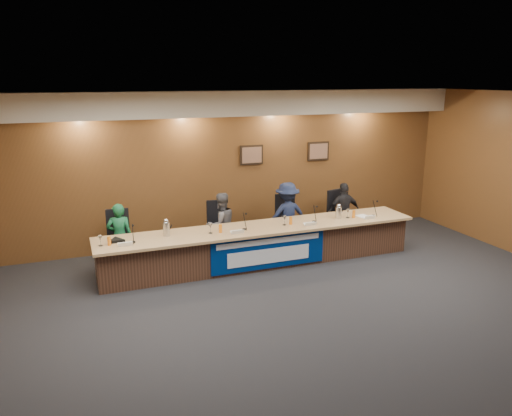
{
  "coord_description": "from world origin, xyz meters",
  "views": [
    {
      "loc": [
        -3.28,
        -5.95,
        3.46
      ],
      "look_at": [
        0.03,
        2.73,
        1.02
      ],
      "focal_mm": 35.0,
      "sensor_mm": 36.0,
      "label": 1
    }
  ],
  "objects_px": {
    "panelist_d": "(344,212)",
    "banner": "(269,252)",
    "panelist_b": "(221,225)",
    "office_chair_d": "(341,218)",
    "office_chair_a": "(120,243)",
    "carafe_left": "(166,229)",
    "speakerphone": "(116,240)",
    "office_chair_c": "(285,224)",
    "office_chair_b": "(220,231)",
    "dais_body": "(261,246)",
    "carafe_right": "(339,213)",
    "panelist_c": "(287,216)",
    "panelist_a": "(120,237)"
  },
  "relations": [
    {
      "from": "dais_body",
      "to": "banner",
      "type": "xyz_separation_m",
      "value": [
        0.0,
        -0.41,
        0.03
      ]
    },
    {
      "from": "panelist_b",
      "to": "office_chair_b",
      "type": "height_order",
      "value": "panelist_b"
    },
    {
      "from": "carafe_right",
      "to": "speakerphone",
      "type": "relative_size",
      "value": 0.71
    },
    {
      "from": "dais_body",
      "to": "office_chair_b",
      "type": "xyz_separation_m",
      "value": [
        -0.57,
        0.77,
        0.13
      ]
    },
    {
      "from": "panelist_d",
      "to": "banner",
      "type": "bearing_deg",
      "value": 29.29
    },
    {
      "from": "panelist_a",
      "to": "dais_body",
      "type": "bearing_deg",
      "value": 173.74
    },
    {
      "from": "panelist_c",
      "to": "carafe_right",
      "type": "bearing_deg",
      "value": 138.86
    },
    {
      "from": "carafe_right",
      "to": "office_chair_c",
      "type": "bearing_deg",
      "value": 133.57
    },
    {
      "from": "office_chair_a",
      "to": "carafe_left",
      "type": "distance_m",
      "value": 1.12
    },
    {
      "from": "office_chair_c",
      "to": "carafe_left",
      "type": "xyz_separation_m",
      "value": [
        -2.62,
        -0.74,
        0.4
      ]
    },
    {
      "from": "panelist_d",
      "to": "office_chair_b",
      "type": "xyz_separation_m",
      "value": [
        -2.76,
        0.1,
        -0.16
      ]
    },
    {
      "from": "panelist_a",
      "to": "office_chair_a",
      "type": "bearing_deg",
      "value": -81.29
    },
    {
      "from": "dais_body",
      "to": "speakerphone",
      "type": "distance_m",
      "value": 2.67
    },
    {
      "from": "office_chair_a",
      "to": "carafe_left",
      "type": "height_order",
      "value": "carafe_left"
    },
    {
      "from": "carafe_right",
      "to": "speakerphone",
      "type": "height_order",
      "value": "carafe_right"
    },
    {
      "from": "panelist_a",
      "to": "carafe_right",
      "type": "height_order",
      "value": "panelist_a"
    },
    {
      "from": "banner",
      "to": "office_chair_a",
      "type": "xyz_separation_m",
      "value": [
        -2.52,
        1.19,
        0.1
      ]
    },
    {
      "from": "dais_body",
      "to": "office_chair_a",
      "type": "height_order",
      "value": "dais_body"
    },
    {
      "from": "dais_body",
      "to": "carafe_left",
      "type": "distance_m",
      "value": 1.85
    },
    {
      "from": "panelist_a",
      "to": "carafe_right",
      "type": "relative_size",
      "value": 5.5
    },
    {
      "from": "panelist_b",
      "to": "office_chair_d",
      "type": "bearing_deg",
      "value": 168.23
    },
    {
      "from": "panelist_d",
      "to": "carafe_left",
      "type": "bearing_deg",
      "value": 12.08
    },
    {
      "from": "panelist_a",
      "to": "panelist_c",
      "type": "distance_m",
      "value": 3.37
    },
    {
      "from": "panelist_d",
      "to": "speakerphone",
      "type": "xyz_separation_m",
      "value": [
        -4.82,
        -0.67,
        0.13
      ]
    },
    {
      "from": "speakerphone",
      "to": "panelist_a",
      "type": "bearing_deg",
      "value": 80.21
    },
    {
      "from": "panelist_b",
      "to": "office_chair_a",
      "type": "bearing_deg",
      "value": -16.78
    },
    {
      "from": "speakerphone",
      "to": "dais_body",
      "type": "bearing_deg",
      "value": -0.1
    },
    {
      "from": "dais_body",
      "to": "carafe_right",
      "type": "distance_m",
      "value": 1.71
    },
    {
      "from": "panelist_c",
      "to": "speakerphone",
      "type": "bearing_deg",
      "value": 12.44
    },
    {
      "from": "carafe_left",
      "to": "carafe_right",
      "type": "height_order",
      "value": "carafe_left"
    },
    {
      "from": "speakerphone",
      "to": "carafe_left",
      "type": "bearing_deg",
      "value": 1.83
    },
    {
      "from": "panelist_c",
      "to": "panelist_a",
      "type": "bearing_deg",
      "value": 1.58
    },
    {
      "from": "banner",
      "to": "office_chair_d",
      "type": "bearing_deg",
      "value": 28.45
    },
    {
      "from": "carafe_right",
      "to": "speakerphone",
      "type": "xyz_separation_m",
      "value": [
        -4.27,
        0.06,
        -0.09
      ]
    },
    {
      "from": "panelist_b",
      "to": "office_chair_b",
      "type": "distance_m",
      "value": 0.19
    },
    {
      "from": "panelist_a",
      "to": "panelist_d",
      "type": "distance_m",
      "value": 4.71
    },
    {
      "from": "office_chair_a",
      "to": "speakerphone",
      "type": "xyz_separation_m",
      "value": [
        -0.12,
        -0.77,
        0.3
      ]
    },
    {
      "from": "banner",
      "to": "panelist_b",
      "type": "height_order",
      "value": "panelist_b"
    },
    {
      "from": "office_chair_c",
      "to": "carafe_left",
      "type": "bearing_deg",
      "value": -142.83
    },
    {
      "from": "panelist_d",
      "to": "office_chair_d",
      "type": "relative_size",
      "value": 2.67
    },
    {
      "from": "dais_body",
      "to": "speakerphone",
      "type": "xyz_separation_m",
      "value": [
        -2.63,
        0.0,
        0.43
      ]
    },
    {
      "from": "office_chair_b",
      "to": "panelist_d",
      "type": "bearing_deg",
      "value": 1.35
    },
    {
      "from": "office_chair_d",
      "to": "speakerphone",
      "type": "height_order",
      "value": "speakerphone"
    },
    {
      "from": "office_chair_a",
      "to": "office_chair_b",
      "type": "distance_m",
      "value": 1.94
    },
    {
      "from": "office_chair_b",
      "to": "office_chair_d",
      "type": "relative_size",
      "value": 1.0
    },
    {
      "from": "office_chair_d",
      "to": "carafe_right",
      "type": "bearing_deg",
      "value": -137.42
    },
    {
      "from": "dais_body",
      "to": "office_chair_d",
      "type": "relative_size",
      "value": 12.5
    },
    {
      "from": "panelist_a",
      "to": "speakerphone",
      "type": "relative_size",
      "value": 3.92
    },
    {
      "from": "panelist_d",
      "to": "office_chair_b",
      "type": "bearing_deg",
      "value": 0.83
    },
    {
      "from": "office_chair_a",
      "to": "carafe_right",
      "type": "bearing_deg",
      "value": -9.01
    }
  ]
}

